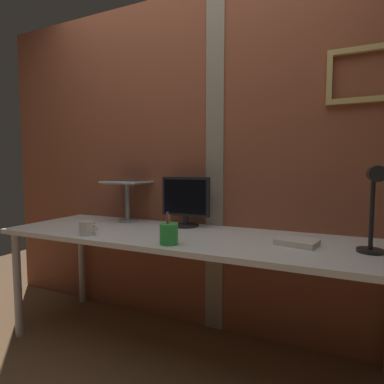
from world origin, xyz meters
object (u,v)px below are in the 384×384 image
(laptop, at_px, (133,175))
(pen_cup, at_px, (169,234))
(monitor, at_px, (185,200))
(desk_lamp, at_px, (374,200))
(coffee_mug, at_px, (88,228))

(laptop, xyz_separation_m, pen_cup, (0.62, -0.56, -0.30))
(monitor, xyz_separation_m, desk_lamp, (1.08, -0.28, 0.07))
(desk_lamp, height_order, coffee_mug, desk_lamp)
(monitor, distance_m, desk_lamp, 1.12)
(laptop, bearing_deg, desk_lamp, -12.89)
(laptop, distance_m, pen_cup, 0.88)
(pen_cup, bearing_deg, laptop, 137.88)
(monitor, distance_m, pen_cup, 0.52)
(pen_cup, relative_size, coffee_mug, 1.38)
(desk_lamp, relative_size, pen_cup, 2.34)
(laptop, distance_m, coffee_mug, 0.64)
(pen_cup, bearing_deg, desk_lamp, 11.99)
(laptop, xyz_separation_m, coffee_mug, (0.06, -0.56, -0.31))
(desk_lamp, bearing_deg, monitor, 165.27)
(desk_lamp, distance_m, coffee_mug, 1.53)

